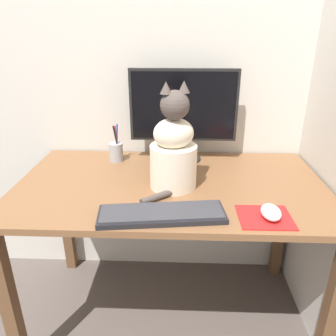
{
  "coord_description": "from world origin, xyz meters",
  "views": [
    {
      "loc": [
        0.04,
        -1.2,
        1.28
      ],
      "look_at": [
        -0.0,
        -0.15,
        0.83
      ],
      "focal_mm": 35.0,
      "sensor_mm": 36.0,
      "label": 1
    }
  ],
  "objects_px": {
    "keyboard": "(162,214)",
    "pen_cup": "(116,151)",
    "monitor": "(183,111)",
    "cat": "(174,150)",
    "computer_mouse_right": "(271,212)"
  },
  "relations": [
    {
      "from": "keyboard",
      "to": "computer_mouse_right",
      "type": "distance_m",
      "value": 0.36
    },
    {
      "from": "keyboard",
      "to": "pen_cup",
      "type": "relative_size",
      "value": 2.47
    },
    {
      "from": "monitor",
      "to": "cat",
      "type": "bearing_deg",
      "value": -97.21
    },
    {
      "from": "monitor",
      "to": "computer_mouse_right",
      "type": "distance_m",
      "value": 0.63
    },
    {
      "from": "cat",
      "to": "pen_cup",
      "type": "relative_size",
      "value": 2.34
    },
    {
      "from": "keyboard",
      "to": "pen_cup",
      "type": "height_order",
      "value": "pen_cup"
    },
    {
      "from": "cat",
      "to": "computer_mouse_right",
      "type": "bearing_deg",
      "value": -53.83
    },
    {
      "from": "monitor",
      "to": "cat",
      "type": "height_order",
      "value": "monitor"
    },
    {
      "from": "keyboard",
      "to": "computer_mouse_right",
      "type": "relative_size",
      "value": 4.46
    },
    {
      "from": "computer_mouse_right",
      "to": "pen_cup",
      "type": "relative_size",
      "value": 0.55
    },
    {
      "from": "keyboard",
      "to": "pen_cup",
      "type": "distance_m",
      "value": 0.55
    },
    {
      "from": "monitor",
      "to": "keyboard",
      "type": "height_order",
      "value": "monitor"
    },
    {
      "from": "monitor",
      "to": "computer_mouse_right",
      "type": "height_order",
      "value": "monitor"
    },
    {
      "from": "pen_cup",
      "to": "keyboard",
      "type": "bearing_deg",
      "value": -63.78
    },
    {
      "from": "computer_mouse_right",
      "to": "pen_cup",
      "type": "distance_m",
      "value": 0.77
    }
  ]
}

